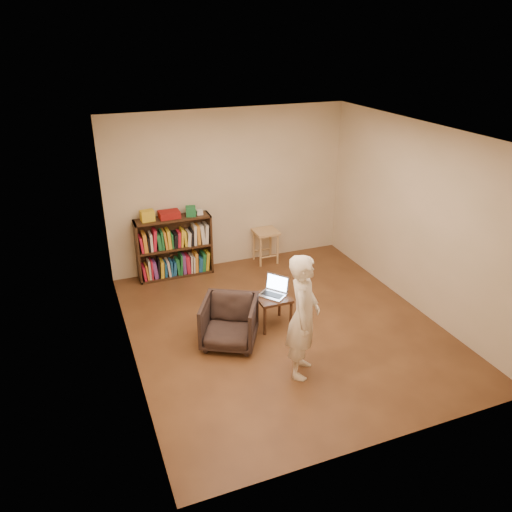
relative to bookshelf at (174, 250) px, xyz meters
name	(u,v)px	position (x,y,z in m)	size (l,w,h in m)	color
floor	(284,327)	(1.00, -2.09, -0.44)	(4.50, 4.50, 0.00)	#452816
ceiling	(289,134)	(1.00, -2.09, 2.16)	(4.50, 4.50, 0.00)	silver
wall_back	(229,189)	(1.00, 0.16, 0.86)	(4.00, 4.00, 0.00)	beige
wall_left	(123,264)	(-1.00, -2.09, 0.86)	(4.50, 4.50, 0.00)	beige
wall_right	(418,219)	(3.00, -2.09, 0.86)	(4.50, 4.50, 0.00)	beige
bookshelf	(174,250)	(0.00, 0.00, 0.00)	(1.20, 0.30, 1.00)	black
box_yellow	(147,216)	(-0.38, -0.01, 0.64)	(0.20, 0.15, 0.17)	gold
red_cloth	(169,214)	(-0.04, 0.01, 0.61)	(0.32, 0.23, 0.11)	maroon
box_green	(191,211)	(0.30, -0.03, 0.64)	(0.15, 0.15, 0.15)	#1B6835
box_white	(199,212)	(0.44, -0.02, 0.60)	(0.09, 0.09, 0.07)	beige
stool	(266,237)	(1.57, -0.06, 0.02)	(0.40, 0.40, 0.58)	tan
armchair	(229,322)	(0.20, -2.18, -0.13)	(0.66, 0.68, 0.62)	black
side_table	(273,301)	(0.88, -1.98, -0.07)	(0.43, 0.43, 0.44)	black
laptop	(274,290)	(0.92, -1.94, 0.06)	(0.43, 0.44, 0.25)	#B8B7BD
person	(303,317)	(0.80, -3.04, 0.32)	(0.55, 0.36, 1.51)	beige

